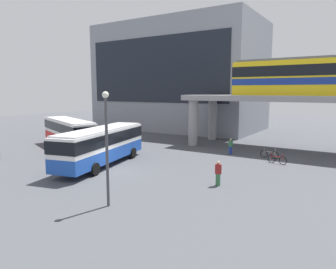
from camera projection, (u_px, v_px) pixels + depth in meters
ground_plane at (174, 151)px, 33.22m from camera, size 120.00×120.00×0.00m
station_building at (180, 77)px, 52.92m from camera, size 26.64×15.24×17.32m
elevated_platform at (319, 104)px, 31.47m from camera, size 28.28×7.07×5.91m
train at (334, 76)px, 30.46m from camera, size 19.92×2.96×3.84m
bus_main at (102, 143)px, 26.60m from camera, size 4.97×11.33×3.22m
bus_secondary at (69, 130)px, 34.81m from camera, size 11.16×6.62×3.22m
bicycle_silver at (269, 155)px, 29.63m from camera, size 1.79×0.24×1.04m
bicycle_red at (277, 160)px, 27.47m from camera, size 1.76×0.44×1.04m
pedestrian_waiting_near_stop at (231, 147)px, 31.46m from camera, size 0.48×0.43×1.63m
pedestrian_by_bike_rack at (218, 174)px, 21.01m from camera, size 0.48×0.44×1.70m
lamp_post at (107, 140)px, 16.86m from camera, size 0.36×0.36×6.36m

